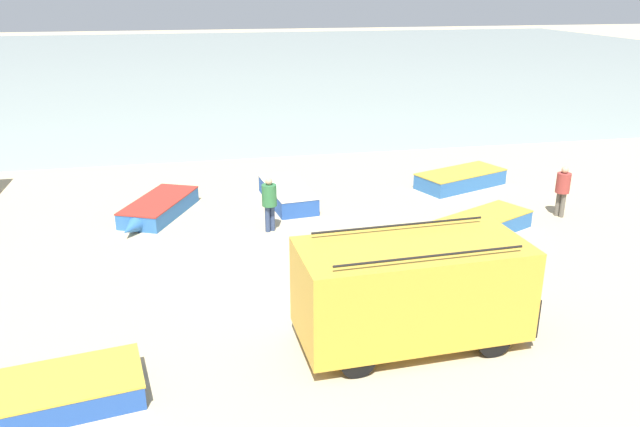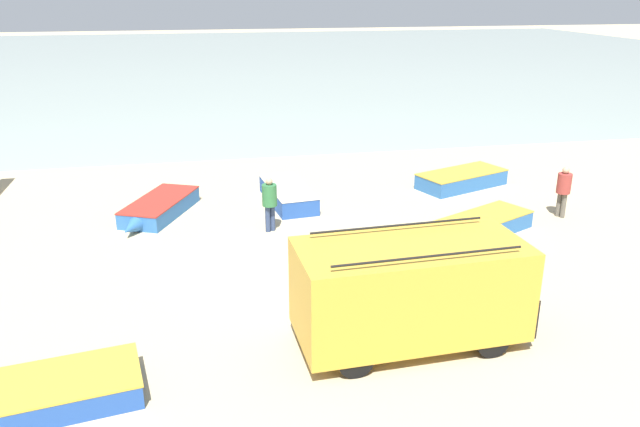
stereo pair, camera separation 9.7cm
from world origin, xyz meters
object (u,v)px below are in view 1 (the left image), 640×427
Objects in this scene: fishing_rowboat_0 at (286,193)px; fishing_rowboat_1 at (158,208)px; fishing_rowboat_2 at (466,230)px; fisherman_1 at (563,187)px; fishing_rowboat_3 at (16,400)px; fisherman_0 at (269,199)px; parked_van at (412,289)px; fishing_rowboat_4 at (463,178)px.

fishing_rowboat_0 is 4.45m from fishing_rowboat_1.
fisherman_1 reaches higher than fishing_rowboat_2.
fishing_rowboat_3 is 9.68m from fisherman_0.
fishing_rowboat_0 is (-1.17, 9.72, -0.93)m from parked_van.
parked_van reaches higher than fishing_rowboat_0.
fishing_rowboat_1 is at bearing 164.52° from fishing_rowboat_4.
parked_van is 2.83× the size of fisherman_0.
fishing_rowboat_2 is (9.21, -3.91, -0.00)m from fishing_rowboat_1.
fishing_rowboat_4 is (13.46, 11.00, 0.05)m from fishing_rowboat_3.
fisherman_0 is 9.61m from fisherman_1.
fishing_rowboat_1 is at bearing -111.36° from fishing_rowboat_3.
fishing_rowboat_0 is at bearing 162.89° from fishing_rowboat_4.
fishing_rowboat_1 is 4.14m from fisherman_0.
fishing_rowboat_3 is at bearing -176.18° from parked_van.
fishing_rowboat_1 reaches higher than fishing_rowboat_3.
fishing_rowboat_2 is at bearing 47.68° from fisherman_0.
fishing_rowboat_4 is 8.49m from fisherman_0.
parked_van is 0.93× the size of fishing_rowboat_2.
fishing_rowboat_2 is (3.63, 5.21, -0.97)m from parked_van.
fishing_rowboat_2 is at bearing -133.80° from fishing_rowboat_4.
parked_van is 10.73m from fishing_rowboat_1.
parked_van is at bearing -140.17° from fishing_rowboat_4.
fishing_rowboat_1 is 10.19m from fishing_rowboat_3.
fishing_rowboat_3 is 1.20× the size of fishing_rowboat_4.
parked_van is at bearing 177.02° from fishing_rowboat_3.
fishing_rowboat_0 is at bearing 94.42° from parked_van.
fisherman_1 is (9.59, -0.65, -0.02)m from fisherman_0.
fisherman_0 is (-7.85, -3.15, 0.75)m from fishing_rowboat_4.
fisherman_1 is at bearing 170.78° from fishing_rowboat_2.
fishing_rowboat_3 is 16.84m from fisherman_1.
fisherman_0 is (-0.94, -2.72, 0.74)m from fishing_rowboat_0.
fishing_rowboat_0 is 0.97× the size of fishing_rowboat_4.
fishing_rowboat_4 reaches higher than fishing_rowboat_3.
fishing_rowboat_3 is at bearing -60.59° from fisherman_0.
fisherman_0 is at bearing -134.83° from fishing_rowboat_3.
fishing_rowboat_2 is 1.25× the size of fishing_rowboat_4.
fisherman_1 reaches higher than fishing_rowboat_1.
parked_van is 1.19× the size of fishing_rowboat_0.
parked_van is at bearing 56.04° from fishing_rowboat_1.
fishing_rowboat_0 is 6.59m from fishing_rowboat_2.
fishing_rowboat_0 reaches higher than fishing_rowboat_1.
fishing_rowboat_1 is at bearing -146.44° from fisherman_0.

